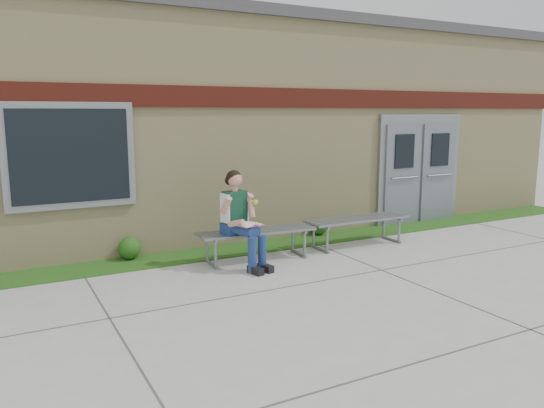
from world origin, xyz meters
TOP-DOWN VIEW (x-y plane):
  - ground at (0.00, 0.00)m, footprint 80.00×80.00m
  - grass_strip at (0.00, 2.60)m, footprint 16.00×0.80m
  - school_building at (-0.00, 5.99)m, footprint 16.20×6.22m
  - bench_left at (-0.41, 1.90)m, footprint 1.93×0.65m
  - bench_right at (1.59, 1.90)m, footprint 1.94×0.57m
  - girl at (-0.78, 1.68)m, footprint 0.59×0.93m
  - shrub_mid at (-2.21, 2.85)m, footprint 0.35×0.35m
  - shrub_east at (1.41, 2.85)m, footprint 0.32×0.32m

SIDE VIEW (x-z plane):
  - ground at x=0.00m, z-range 0.00..0.00m
  - grass_strip at x=0.00m, z-range 0.00..0.02m
  - shrub_east at x=1.41m, z-range 0.02..0.34m
  - shrub_mid at x=-2.21m, z-range 0.02..0.37m
  - bench_left at x=-0.41m, z-range 0.13..0.63m
  - bench_right at x=1.59m, z-range 0.14..0.64m
  - girl at x=-0.78m, z-range 0.03..1.51m
  - school_building at x=0.00m, z-range 0.00..4.20m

